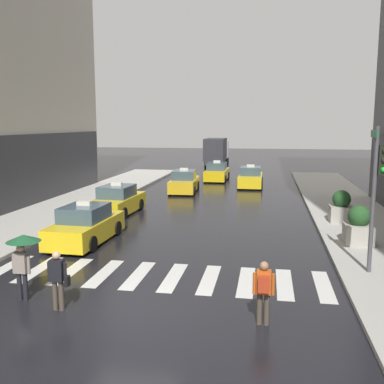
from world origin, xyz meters
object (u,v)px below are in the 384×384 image
(traffic_light_pole, at_px, (378,179))
(pedestrian_with_handbag, at_px, (58,277))
(taxi_fifth, at_px, (217,172))
(taxi_third, at_px, (184,182))
(planter_mid_block, at_px, (341,208))
(taxi_lead, at_px, (86,226))
(pedestrian_with_umbrella, at_px, (23,249))
(taxi_second, at_px, (118,201))
(pedestrian_with_backpack, at_px, (264,288))
(box_truck, at_px, (216,151))
(taxi_fourth, at_px, (250,178))
(planter_near_corner, at_px, (359,226))

(traffic_light_pole, xyz_separation_m, pedestrian_with_handbag, (-8.99, -4.27, -2.32))
(traffic_light_pole, relative_size, taxi_fifth, 1.05)
(taxi_third, relative_size, planter_mid_block, 2.89)
(taxi_lead, relative_size, pedestrian_with_umbrella, 2.37)
(taxi_second, height_order, pedestrian_with_handbag, taxi_second)
(traffic_light_pole, height_order, taxi_fifth, traffic_light_pole)
(pedestrian_with_umbrella, bearing_deg, pedestrian_with_backpack, -3.79)
(taxi_third, relative_size, pedestrian_with_umbrella, 2.38)
(taxi_fifth, height_order, box_truck, box_truck)
(taxi_second, xyz_separation_m, taxi_fourth, (6.90, 12.11, 0.00))
(taxi_fourth, relative_size, planter_near_corner, 2.84)
(pedestrian_with_handbag, bearing_deg, planter_near_corner, 40.41)
(taxi_third, bearing_deg, planter_near_corner, -53.74)
(pedestrian_with_handbag, bearing_deg, taxi_lead, 107.20)
(traffic_light_pole, distance_m, taxi_third, 19.56)
(taxi_second, relative_size, pedestrian_with_umbrella, 2.38)
(taxi_second, distance_m, planter_mid_block, 11.92)
(taxi_fourth, height_order, pedestrian_with_handbag, taxi_fourth)
(traffic_light_pole, distance_m, taxi_fourth, 21.19)
(taxi_third, bearing_deg, pedestrian_with_umbrella, -91.97)
(box_truck, distance_m, planter_near_corner, 34.18)
(taxi_lead, relative_size, taxi_third, 0.99)
(pedestrian_with_handbag, xyz_separation_m, planter_mid_block, (9.17, 12.00, -0.06))
(traffic_light_pole, xyz_separation_m, planter_mid_block, (0.18, 7.73, -2.38))
(traffic_light_pole, relative_size, taxi_second, 1.04)
(taxi_fourth, relative_size, taxi_fifth, 1.00)
(taxi_third, height_order, pedestrian_with_handbag, taxi_third)
(taxi_fifth, relative_size, pedestrian_with_backpack, 2.76)
(taxi_fifth, bearing_deg, planter_near_corner, -68.22)
(taxi_third, xyz_separation_m, planter_mid_block, (9.72, -9.15, 0.15))
(taxi_second, height_order, box_truck, box_truck)
(taxi_fourth, bearing_deg, planter_near_corner, -73.38)
(taxi_lead, xyz_separation_m, planter_near_corner, (11.28, 1.17, 0.15))
(planter_near_corner, relative_size, planter_mid_block, 1.00)
(box_truck, bearing_deg, taxi_third, -90.37)
(traffic_light_pole, bearing_deg, taxi_lead, 167.74)
(traffic_light_pole, relative_size, pedestrian_with_backpack, 2.91)
(taxi_lead, distance_m, taxi_fifth, 21.78)
(pedestrian_with_backpack, distance_m, pedestrian_with_handbag, 5.47)
(taxi_fifth, relative_size, planter_near_corner, 2.85)
(pedestrian_with_umbrella, bearing_deg, taxi_second, 96.85)
(taxi_fourth, height_order, planter_mid_block, taxi_fourth)
(pedestrian_with_backpack, bearing_deg, traffic_light_pole, 50.37)
(taxi_lead, xyz_separation_m, pedestrian_with_umbrella, (0.80, -6.21, 0.79))
(taxi_second, xyz_separation_m, taxi_fifth, (3.80, 15.59, 0.00))
(taxi_fourth, xyz_separation_m, box_truck, (-4.60, 15.88, 1.13))
(box_truck, bearing_deg, planter_mid_block, -71.46)
(taxi_fifth, distance_m, planter_near_corner, 21.95)
(box_truck, relative_size, pedestrian_with_umbrella, 3.89)
(taxi_fourth, distance_m, taxi_fifth, 4.66)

